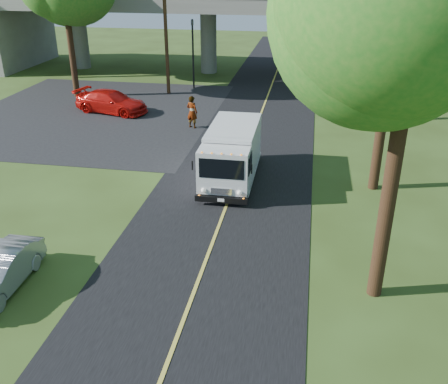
% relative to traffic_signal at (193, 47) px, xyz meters
% --- Properties ---
extents(ground, '(120.00, 120.00, 0.00)m').
position_rel_traffic_signal_xyz_m(ground, '(6.00, -26.00, -3.20)').
color(ground, '#304017').
rests_on(ground, ground).
extents(road, '(7.00, 90.00, 0.02)m').
position_rel_traffic_signal_xyz_m(road, '(6.00, -16.00, -3.19)').
color(road, black).
rests_on(road, ground).
extents(parking_lot, '(16.00, 18.00, 0.01)m').
position_rel_traffic_signal_xyz_m(parking_lot, '(-5.00, -8.00, -3.19)').
color(parking_lot, black).
rests_on(parking_lot, ground).
extents(lane_line, '(0.12, 90.00, 0.01)m').
position_rel_traffic_signal_xyz_m(lane_line, '(6.00, -16.00, -3.17)').
color(lane_line, gold).
rests_on(lane_line, road).
extents(overpass, '(54.00, 10.00, 7.30)m').
position_rel_traffic_signal_xyz_m(overpass, '(6.00, 6.00, 1.36)').
color(overpass, slate).
rests_on(overpass, ground).
extents(traffic_signal, '(0.18, 0.22, 5.20)m').
position_rel_traffic_signal_xyz_m(traffic_signal, '(0.00, 0.00, 0.00)').
color(traffic_signal, black).
rests_on(traffic_signal, ground).
extents(utility_pole, '(1.60, 0.26, 9.00)m').
position_rel_traffic_signal_xyz_m(utility_pole, '(-1.50, -2.00, 1.40)').
color(utility_pole, '#472D19').
rests_on(utility_pole, ground).
extents(step_van, '(2.21, 5.91, 2.47)m').
position_rel_traffic_signal_xyz_m(step_van, '(5.78, -17.17, -1.86)').
color(step_van, silver).
rests_on(step_van, ground).
extents(red_sedan, '(5.31, 3.10, 1.44)m').
position_rel_traffic_signal_xyz_m(red_sedan, '(-3.85, -7.57, -2.48)').
color(red_sedan, '#B8100B').
rests_on(red_sedan, ground).
extents(pedestrian, '(0.84, 0.69, 1.97)m').
position_rel_traffic_signal_xyz_m(pedestrian, '(2.20, -9.89, -2.22)').
color(pedestrian, gray).
rests_on(pedestrian, ground).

